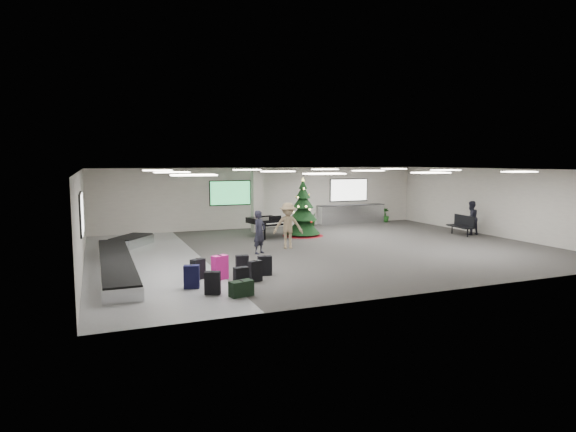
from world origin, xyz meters
name	(u,v)px	position (x,y,z in m)	size (l,w,h in m)	color
ground	(324,249)	(0.00, 0.00, 0.00)	(18.00, 18.00, 0.00)	#3C3A36
room_envelope	(309,191)	(-0.38, 0.67, 2.33)	(18.02, 14.02, 3.21)	beige
baggage_carousel	(120,258)	(-7.84, -0.08, 0.21)	(2.28, 9.71, 0.43)	silver
service_counter	(351,214)	(5.00, 6.65, 0.55)	(4.05, 0.65, 1.08)	silver
suitcase_0	(241,278)	(-4.89, -4.72, 0.31)	(0.42, 0.27, 0.63)	black
suitcase_1	(255,271)	(-4.27, -4.05, 0.31)	(0.44, 0.31, 0.63)	black
pink_suitcase	(220,268)	(-5.17, -3.45, 0.37)	(0.53, 0.43, 0.75)	#E61E8D
suitcase_3	(242,265)	(-4.34, -2.98, 0.30)	(0.41, 0.25, 0.61)	black
navy_suitcase	(192,277)	(-6.15, -4.14, 0.33)	(0.48, 0.36, 0.67)	black
suitcase_5	(213,283)	(-5.75, -4.96, 0.31)	(0.46, 0.36, 0.63)	black
green_duffel	(241,289)	(-5.10, -5.42, 0.21)	(0.67, 0.45, 0.43)	black
suitcase_7	(265,266)	(-3.75, -3.45, 0.31)	(0.45, 0.28, 0.63)	black
suitcase_8	(198,269)	(-5.78, -3.17, 0.31)	(0.48, 0.41, 0.64)	black
christmas_tree	(303,216)	(0.60, 3.49, 0.95)	(1.96, 1.96, 2.79)	maroon
grand_piano	(268,221)	(-1.07, 3.72, 0.75)	(1.76, 2.10, 1.06)	black
bench	(462,224)	(7.72, 0.78, 0.54)	(0.68, 1.56, 0.96)	black
traveler_a	(259,232)	(-2.76, -0.01, 0.83)	(0.61, 0.40, 1.66)	black
traveler_b	(288,226)	(-1.31, 0.67, 0.93)	(1.20, 0.69, 1.86)	#856F52
traveler_bench	(471,218)	(8.24, 0.75, 0.82)	(0.79, 0.62, 1.63)	black
potted_plant_left	(313,220)	(2.39, 6.24, 0.39)	(0.43, 0.34, 0.78)	#133D14
potted_plant_right	(385,215)	(7.18, 6.50, 0.41)	(0.46, 0.46, 0.83)	#133D14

